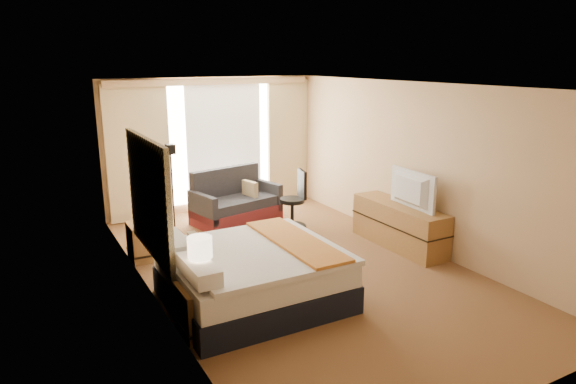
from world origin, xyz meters
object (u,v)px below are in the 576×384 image
nightstand_left (201,310)px  bed (252,275)px  floor_lamp (172,171)px  lamp_right (144,190)px  television (407,190)px  media_dresser (399,225)px  desk_chair (295,202)px  nightstand_right (145,241)px  loveseat (235,204)px  lamp_left (200,248)px

nightstand_left → bed: bed is taller
floor_lamp → lamp_right: size_ratio=2.41×
television → media_dresser: bearing=-10.9°
media_dresser → television: (-0.05, -0.20, 0.64)m
nightstand_left → lamp_right: lamp_right is taller
desk_chair → television: bearing=-50.8°
nightstand_left → nightstand_right: bearing=90.0°
nightstand_right → bed: 2.25m
loveseat → television: bearing=-69.7°
loveseat → lamp_left: size_ratio=3.03×
lamp_right → nightstand_right: bearing=-139.1°
bed → lamp_left: bearing=-153.5°
nightstand_right → loveseat: size_ratio=0.32×
nightstand_right → lamp_left: lamp_left is taller
lamp_left → television: 3.73m
lamp_right → nightstand_left: bearing=-91.3°
loveseat → desk_chair: 1.17m
lamp_left → desk_chair: bearing=45.0°
bed → floor_lamp: (-0.09, 2.98, 0.75)m
television → nightstand_left: bearing=106.3°
desk_chair → loveseat: bearing=148.0°
nightstand_right → floor_lamp: (0.72, 0.88, 0.83)m
lamp_right → television: television is taller
bed → desk_chair: desk_chair is taller
lamp_right → floor_lamp: bearing=51.5°
lamp_left → nightstand_left: bearing=-163.4°
media_dresser → desk_chair: 1.93m
nightstand_left → desk_chair: bearing=44.8°
nightstand_left → television: television is taller
bed → nightstand_left: bearing=-153.7°
loveseat → nightstand_left: bearing=-130.8°
loveseat → lamp_right: bearing=-164.2°
desk_chair → lamp_right: lamp_right is taller
nightstand_right → bed: (0.81, -2.10, 0.08)m
nightstand_left → floor_lamp: bearing=78.0°
media_dresser → lamp_left: (-3.68, -1.04, 0.63)m
desk_chair → lamp_right: bearing=-163.0°
floor_lamp → media_dresser: bearing=-38.0°
nightstand_right → television: 4.07m
bed → television: bearing=9.0°
desk_chair → media_dresser: bearing=-46.9°
bed → loveseat: size_ratio=1.19×
desk_chair → television: television is taller
nightstand_right → nightstand_left: bearing=-90.0°
desk_chair → floor_lamp: bearing=175.2°
loveseat → desk_chair: size_ratio=1.65×
bed → lamp_left: (-0.79, -0.39, 0.62)m
bed → television: 2.94m
loveseat → television: (1.73, -2.70, 0.67)m
loveseat → lamp_right: size_ratio=2.62×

